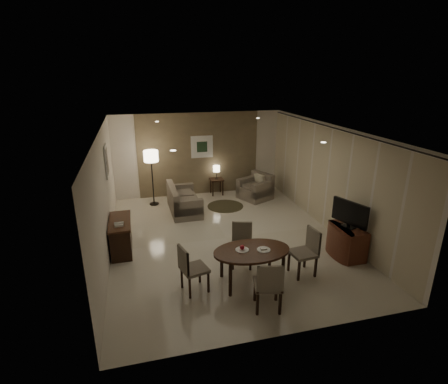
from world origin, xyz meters
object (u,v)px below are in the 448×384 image
object	(u,v)px
chair_left	(195,268)
sofa	(184,199)
chair_far	(242,246)
side_table	(217,187)
tv_cabinet	(347,241)
floor_lamp	(152,178)
chair_near	(268,284)
armchair	(255,187)
console_desk	(121,236)
chair_right	(303,253)
dining_table	(251,266)

from	to	relation	value
chair_left	sofa	bearing A→B (deg)	-20.26
chair_far	side_table	xyz separation A→B (m)	(0.54, 4.56, -0.19)
tv_cabinet	floor_lamp	distance (m)	5.89
chair_near	sofa	world-z (taller)	chair_near
tv_cabinet	armchair	world-z (taller)	armchair
tv_cabinet	console_desk	bearing A→B (deg)	162.95
chair_left	sofa	size ratio (longest dim) A/B	0.57
console_desk	floor_lamp	size ratio (longest dim) A/B	0.70
console_desk	floor_lamp	xyz separation A→B (m)	(0.91, 2.81, 0.48)
chair_right	side_table	world-z (taller)	chair_right
tv_cabinet	floor_lamp	bearing A→B (deg)	132.68
tv_cabinet	dining_table	world-z (taller)	dining_table
chair_near	sofa	distance (m)	4.87
dining_table	chair_right	bearing A→B (deg)	1.20
chair_near	sofa	xyz separation A→B (m)	(-0.75, 4.82, -0.10)
sofa	console_desk	bearing A→B (deg)	138.26
console_desk	armchair	xyz separation A→B (m)	(4.13, 2.53, 0.03)
sofa	armchair	size ratio (longest dim) A/B	1.80
console_desk	side_table	world-z (taller)	console_desk
chair_far	chair_left	xyz separation A→B (m)	(-1.12, -0.64, 0.01)
tv_cabinet	chair_left	xyz separation A→B (m)	(-3.52, -0.45, 0.12)
console_desk	sofa	size ratio (longest dim) A/B	0.73
dining_table	chair_far	distance (m)	0.66
chair_near	chair_far	xyz separation A→B (m)	(-0.01, 1.47, -0.02)
sofa	chair_near	bearing A→B (deg)	-172.19
tv_cabinet	chair_far	world-z (taller)	chair_far
tv_cabinet	dining_table	distance (m)	2.45
chair_right	side_table	distance (m)	5.22
armchair	sofa	bearing A→B (deg)	-103.36
chair_far	armchair	size ratio (longest dim) A/B	1.01
console_desk	chair_left	distance (m)	2.39
tv_cabinet	side_table	bearing A→B (deg)	111.52
chair_far	side_table	world-z (taller)	chair_far
armchair	floor_lamp	xyz separation A→B (m)	(-3.22, 0.29, 0.45)
chair_left	sofa	xyz separation A→B (m)	(0.38, 3.99, -0.08)
tv_cabinet	chair_right	size ratio (longest dim) A/B	0.93
chair_right	armchair	xyz separation A→B (m)	(0.55, 4.47, -0.08)
tv_cabinet	sofa	distance (m)	4.73
dining_table	floor_lamp	size ratio (longest dim) A/B	0.88
sofa	side_table	world-z (taller)	sofa
chair_left	sofa	distance (m)	4.01
console_desk	dining_table	size ratio (longest dim) A/B	0.80
sofa	armchair	distance (m)	2.43
chair_far	chair_left	world-z (taller)	chair_left
console_desk	chair_right	size ratio (longest dim) A/B	1.24
console_desk	chair_left	bearing A→B (deg)	-55.04
tv_cabinet	sofa	size ratio (longest dim) A/B	0.55
chair_far	chair_near	bearing A→B (deg)	-72.33
chair_left	chair_far	bearing A→B (deg)	-75.15
sofa	floor_lamp	bearing A→B (deg)	46.02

